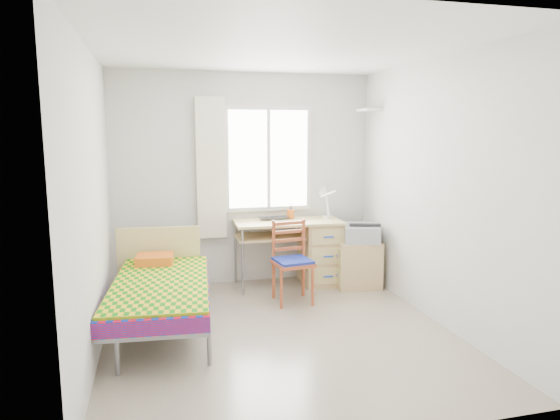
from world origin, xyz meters
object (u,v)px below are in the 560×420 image
Objects in this scene: desk at (315,249)px; cabinet at (357,264)px; bed at (161,287)px; chair at (292,256)px; printer at (361,232)px.

cabinet is (0.46, -0.26, -0.15)m from desk.
bed is 3.50× the size of cabinet.
chair is 1.60× the size of cabinet.
desk is at bearing 33.12° from bed.
chair is at bearing -144.74° from printer.
cabinet is at bearing 22.85° from bed.
bed is 2.19× the size of chair.
printer is at bearing 9.33° from cabinet.
cabinet is at bearing -26.81° from desk.
desk is at bearing 170.50° from printer.
bed reaches higher than desk.
desk is 0.73m from chair.
desk is 0.61m from printer.
chair reaches higher than desk.
cabinet is at bearing -159.47° from printer.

